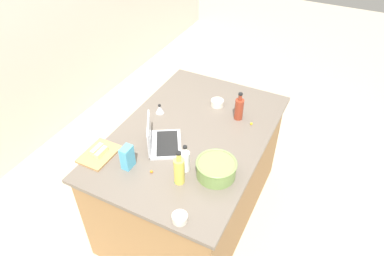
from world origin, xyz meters
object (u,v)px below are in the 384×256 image
at_px(butter_stick_right, 97,149).
at_px(ramekin_medium, 180,218).
at_px(bottle_soy, 239,109).
at_px(ramekin_small, 217,103).
at_px(butter_stick_left, 101,152).
at_px(mixing_bowl_large, 216,169).
at_px(bottle_vinegar, 185,160).
at_px(kitchen_timer, 160,109).
at_px(candy_bag, 127,157).
at_px(cutting_board, 99,154).
at_px(laptop, 160,140).
at_px(bottle_oil, 179,170).

relative_size(butter_stick_right, ramekin_medium, 1.18).
distance_m(bottle_soy, ramekin_small, 0.25).
xyz_separation_m(butter_stick_left, butter_stick_right, (0.01, 0.05, 0.00)).
height_order(mixing_bowl_large, bottle_vinegar, bottle_vinegar).
xyz_separation_m(ramekin_medium, kitchen_timer, (0.86, 0.65, 0.01)).
height_order(butter_stick_left, butter_stick_right, same).
bearing_deg(candy_bag, ramekin_small, -15.30).
xyz_separation_m(butter_stick_right, kitchen_timer, (0.61, -0.15, -0.00)).
bearing_deg(bottle_vinegar, ramekin_small, 7.72).
relative_size(ramekin_small, candy_bag, 0.62).
relative_size(cutting_board, ramekin_small, 2.61).
relative_size(butter_stick_left, ramekin_small, 1.04).
relative_size(laptop, mixing_bowl_large, 1.40).
distance_m(mixing_bowl_large, cutting_board, 0.84).
height_order(cutting_board, butter_stick_right, butter_stick_right).
bearing_deg(laptop, bottle_soy, -34.75).
bearing_deg(butter_stick_right, laptop, -52.72).
distance_m(mixing_bowl_large, ramekin_small, 0.80).
distance_m(butter_stick_left, butter_stick_right, 0.05).
relative_size(bottle_oil, ramekin_medium, 2.80).
bearing_deg(butter_stick_left, mixing_bowl_large, -76.16).
relative_size(mixing_bowl_large, cutting_board, 0.98).
xyz_separation_m(mixing_bowl_large, butter_stick_right, (-0.18, 0.84, -0.03)).
height_order(laptop, bottle_vinegar, laptop).
relative_size(bottle_oil, butter_stick_right, 2.37).
distance_m(cutting_board, kitchen_timer, 0.64).
relative_size(cutting_board, kitchen_timer, 3.58).
relative_size(laptop, butter_stick_right, 3.45).
height_order(cutting_board, ramekin_medium, ramekin_medium).
bearing_deg(butter_stick_right, kitchen_timer, -13.47).
height_order(kitchen_timer, candy_bag, candy_bag).
xyz_separation_m(laptop, mixing_bowl_large, (-0.09, -0.48, 0.02)).
bearing_deg(laptop, bottle_vinegar, -116.13).
distance_m(bottle_oil, kitchen_timer, 0.78).
bearing_deg(butter_stick_right, bottle_soy, -41.89).
height_order(bottle_vinegar, ramekin_small, bottle_vinegar).
height_order(butter_stick_left, candy_bag, candy_bag).
distance_m(cutting_board, ramekin_medium, 0.81).
distance_m(ramekin_small, ramekin_medium, 1.19).
relative_size(bottle_vinegar, kitchen_timer, 2.74).
distance_m(butter_stick_left, ramekin_medium, 0.78).
xyz_separation_m(laptop, butter_stick_right, (-0.27, 0.36, -0.01)).
bearing_deg(ramekin_small, mixing_bowl_large, -157.04).
distance_m(kitchen_timer, candy_bag, 0.64).
height_order(bottle_vinegar, kitchen_timer, bottle_vinegar).
bearing_deg(laptop, bottle_oil, -130.59).
relative_size(bottle_soy, butter_stick_right, 2.17).
distance_m(bottle_vinegar, bottle_oil, 0.12).
relative_size(bottle_oil, ramekin_small, 2.46).
xyz_separation_m(bottle_oil, ramekin_small, (0.89, 0.12, -0.08)).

